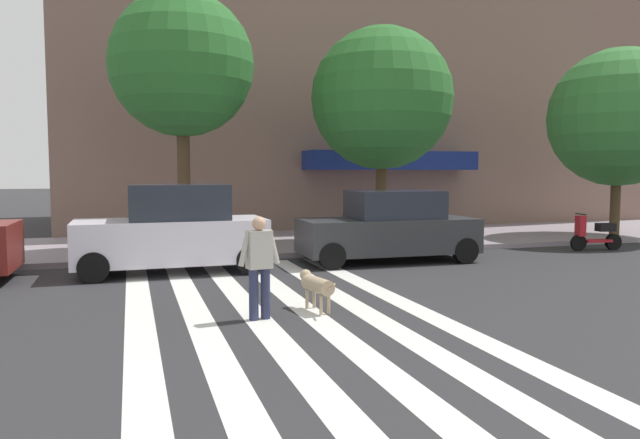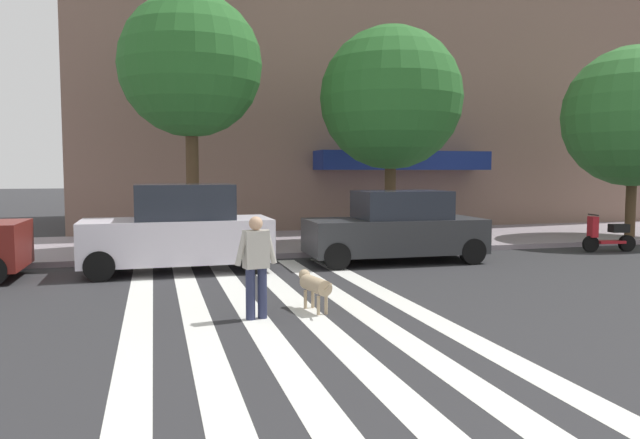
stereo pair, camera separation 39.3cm
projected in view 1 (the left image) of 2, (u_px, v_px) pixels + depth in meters
name	position (u px, v px, depth m)	size (l,w,h in m)	color
ground_plane	(305.00, 332.00, 8.78)	(160.00, 160.00, 0.00)	#2B2B2D
sidewalk_far	(213.00, 245.00, 18.52)	(80.00, 6.00, 0.15)	gray
crosswalk_stripes	(302.00, 332.00, 8.77)	(4.95, 13.92, 0.01)	silver
parked_car_behind_first	(173.00, 231.00, 13.89)	(4.32, 1.96, 2.05)	silver
parked_car_third_in_line	(389.00, 228.00, 15.54)	(4.57, 1.98, 1.85)	#313235
parked_scooter	(596.00, 234.00, 17.76)	(1.63, 0.53, 1.11)	black
street_tree_nearest	(182.00, 65.00, 16.37)	(3.94, 3.94, 7.08)	#4C3823
street_tree_middle	(382.00, 99.00, 18.08)	(4.28, 4.28, 6.53)	#4C3823
street_tree_further	(619.00, 118.00, 20.22)	(4.64, 4.64, 6.33)	#4C3823
pedestrian_dog_walker	(259.00, 262.00, 9.43)	(0.71, 0.31, 1.64)	#282D4C
dog_on_leash	(316.00, 285.00, 10.07)	(0.39, 1.13, 0.65)	tan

